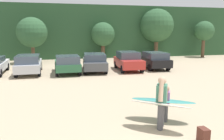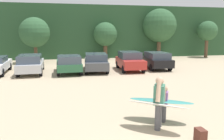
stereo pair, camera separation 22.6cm
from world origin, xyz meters
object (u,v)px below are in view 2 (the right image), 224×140
Objects in this scene: person_child at (164,102)px; parked_car_silver at (31,63)px; parked_car_dark_gray at (96,62)px; backpack_dropped at (200,136)px; parked_car_black at (155,60)px; surfboard_teal at (161,101)px; parked_car_red at (130,61)px; person_adult at (159,100)px; parked_car_forest_green at (69,64)px; surfboard_white at (158,105)px.

parked_car_silver is at bearing -30.41° from person_child.
parked_car_silver reaches higher than parked_car_dark_gray.
parked_car_black is at bearing 72.62° from backpack_dropped.
parked_car_dark_gray is at bearing 95.63° from backpack_dropped.
surfboard_teal is 1.96m from backpack_dropped.
parked_car_red is 2.22× the size of person_adult.
parked_car_forest_green is at bearing -42.39° from person_child.
parked_car_silver is 5.18m from parked_car_dark_gray.
backpack_dropped is (0.45, -1.83, -0.54)m from surfboard_teal.
parked_car_forest_green is 3.08× the size of person_child.
surfboard_teal is at bearing 103.72° from backpack_dropped.
person_adult is at bearing 88.61° from surfboard_teal.
parked_car_forest_green is 2.03× the size of surfboard_white.
person_adult reaches higher than parked_car_silver.
parked_car_red is at bearing -70.99° from person_adult.
parked_car_red is 11.71m from person_adult.
person_child is 0.56× the size of surfboard_teal.
person_child is 0.66× the size of surfboard_white.
surfboard_white is (5.58, -11.79, 0.09)m from parked_car_silver.
person_adult is 1.68m from backpack_dropped.
parked_car_dark_gray is at bearing -92.16° from parked_car_silver.
parked_car_forest_green reaches higher than backpack_dropped.
parked_car_red is (5.12, 0.38, 0.04)m from parked_car_forest_green.
parked_car_silver is 3.56× the size of person_child.
person_child is at bearing -165.56° from surfboard_teal.
parked_car_forest_green is at bearing -39.76° from surfboard_white.
parked_car_silver reaches higher than parked_car_forest_green.
parked_car_dark_gray is 2.64× the size of person_adult.
person_child is at bearing 100.35° from backpack_dropped.
parked_car_dark_gray is at bearing -51.10° from surfboard_white.
parked_car_silver reaches higher than surfboard_teal.
surfboard_teal is (-2.05, -10.89, -0.06)m from parked_car_red.
parked_car_red is at bearing -65.10° from surfboard_white.
parked_car_forest_green is 5.13m from parked_car_red.
backpack_dropped is at bearing 164.60° from surfboard_white.
parked_car_black is at bearing -85.74° from parked_car_forest_green.
person_adult is (-2.38, -11.46, 0.19)m from parked_car_red.
parked_car_dark_gray reaches higher than surfboard_teal.
person_child reaches higher than surfboard_teal.
parked_car_dark_gray is 3.59× the size of person_child.
person_adult is at bearing 160.18° from parked_car_black.
parked_car_dark_gray is at bearing 94.42° from parked_car_black.
parked_car_dark_gray is 2.88m from parked_car_red.
person_adult reaches higher than parked_car_dark_gray.
parked_car_black is 1.92× the size of surfboard_teal.
parked_car_forest_green reaches higher than surfboard_white.
surfboard_teal is at bearing -84.33° from surfboard_white.
parked_car_dark_gray is (5.18, 0.02, -0.01)m from parked_car_silver.
parked_car_silver is at bearing -33.32° from person_adult.
person_adult is at bearing -167.63° from parked_car_forest_green.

